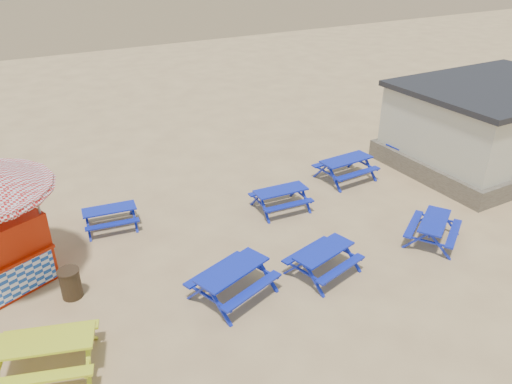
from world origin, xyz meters
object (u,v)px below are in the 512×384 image
picnic_table_blue_a (110,218)px  litter_bin (70,283)px  picnic_table_yellow (47,356)px  amenity_block (493,124)px  picnic_table_blue_b (345,169)px

picnic_table_blue_a → litter_bin: bearing=-113.7°
picnic_table_yellow → litter_bin: size_ratio=3.00×
picnic_table_blue_a → picnic_table_yellow: size_ratio=0.73×
picnic_table_yellow → amenity_block: bearing=27.3°
picnic_table_blue_a → picnic_table_blue_b: 8.52m
picnic_table_blue_a → picnic_table_blue_b: (8.47, -0.85, 0.08)m
picnic_table_blue_b → litter_bin: size_ratio=2.55×
picnic_table_yellow → picnic_table_blue_a: bearing=80.5°
picnic_table_blue_a → litter_bin: litter_bin is taller
litter_bin → amenity_block: (16.13, 0.52, 1.16)m
picnic_table_blue_b → litter_bin: 10.41m
amenity_block → picnic_table_yellow: bearing=-170.8°
picnic_table_blue_b → amenity_block: 6.20m
picnic_table_blue_b → amenity_block: amenity_block is taller
litter_bin → amenity_block: size_ratio=0.11×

